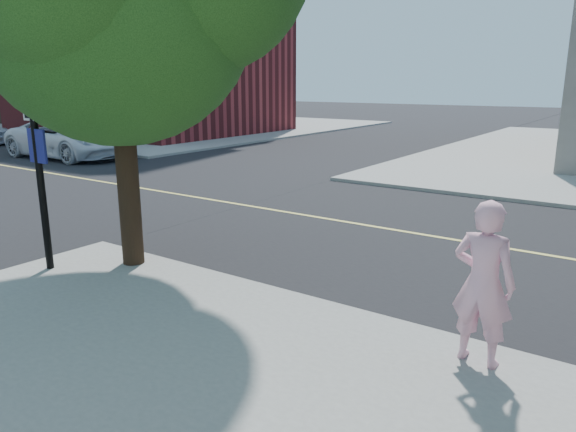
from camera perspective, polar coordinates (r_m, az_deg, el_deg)
The scene contains 7 objects.
ground at distance 10.67m, azimuth -15.82°, elevation -4.10°, with size 140.00×140.00×0.00m, color black.
road_ew at distance 13.83m, azimuth -1.38°, elevation 0.59°, with size 140.00×9.00×0.01m, color black.
sidewalk_nw at distance 41.75m, azimuth -13.35°, elevation 9.37°, with size 26.00×25.00×0.12m, color gray.
church at distance 37.27m, azimuth -14.94°, elevation 19.74°, with size 15.20×12.00×14.40m.
office_block at distance 49.32m, azimuth -21.03°, elevation 20.08°, with size 12.00×14.08×18.00m.
man_on_phone at distance 6.36m, azimuth 20.02°, elevation -6.73°, with size 0.69×0.45×1.90m, color #E4A2BA.
car_a at distance 25.24m, azimuth -22.24°, elevation 7.62°, with size 2.78×6.04×1.68m, color white.
Camera 1 is at (7.94, -6.35, 3.24)m, focal length 33.49 mm.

